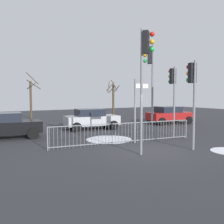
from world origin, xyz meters
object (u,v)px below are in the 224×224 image
Objects in this scene: traffic_light_foreground_right at (192,85)px; car_red_mid at (169,115)px; direction_sign_post at (136,107)px; bare_tree_left at (113,97)px; traffic_light_rear_left at (173,86)px; bare_tree_centre at (31,98)px; traffic_light_foreground_left at (150,71)px; car_silver_trailing at (91,119)px; car_black_far at (6,125)px; traffic_light_rear_right at (145,64)px.

traffic_light_foreground_right reaches higher than car_red_mid.
bare_tree_left is (7.63, 15.90, 0.30)m from direction_sign_post.
traffic_light_rear_left is 16.08m from bare_tree_centre.
traffic_light_foreground_left is 1.22× the size of bare_tree_left.
traffic_light_rear_left reaches higher than direction_sign_post.
car_silver_trailing is 10.34m from bare_tree_centre.
car_black_far is at bearing 149.58° from direction_sign_post.
car_black_far and car_silver_trailing have the same top height.
traffic_light_rear_right is at bearing 179.65° from traffic_light_foreground_right.
bare_tree_centre is at bearing 106.51° from direction_sign_post.
traffic_light_rear_left is at bearing 174.36° from traffic_light_rear_right.
car_red_mid is at bearing 57.13° from traffic_light_foreground_right.
car_black_far is at bearing -169.90° from car_red_mid.
traffic_light_rear_right is at bearing -51.57° from car_black_far.
car_silver_trailing is (5.80, 1.03, 0.00)m from car_black_far.
traffic_light_rear_right is 11.84m from car_red_mid.
car_silver_trailing is 12.77m from bare_tree_left.
bare_tree_left is at bearing 73.09° from direction_sign_post.
direction_sign_post is 17.64m from bare_tree_left.
car_red_mid is 0.94× the size of bare_tree_left.
car_red_mid is (5.91, 7.94, -2.18)m from traffic_light_foreground_right.
traffic_light_foreground_left is (-0.27, 2.72, 0.81)m from traffic_light_foreground_right.
traffic_light_foreground_right is 3.30m from traffic_light_rear_left.
traffic_light_rear_right is 1.00× the size of traffic_light_foreground_left.
car_black_far is 17.51m from bare_tree_left.
bare_tree_left is (6.52, 15.60, -1.62)m from traffic_light_foreground_left.
traffic_light_foreground_right is 18.49m from bare_tree_centre.
direction_sign_post is at bearing -85.08° from car_silver_trailing.
car_red_mid is at bearing -176.82° from traffic_light_rear_right.
bare_tree_centre is (3.59, 11.04, 1.37)m from car_black_far.
car_black_far is at bearing 91.61° from traffic_light_foreground_left.
bare_tree_centre is (-5.08, 15.23, -0.88)m from traffic_light_rear_left.
traffic_light_rear_left is at bearing -71.54° from bare_tree_centre.
traffic_light_rear_right reaches higher than direction_sign_post.
car_silver_trailing is at bearing 14.87° from car_black_far.
traffic_light_foreground_left is at bearing -78.07° from bare_tree_centre.
car_silver_trailing is (-7.22, 0.18, 0.00)m from car_red_mid.
bare_tree_left is at bearing 11.48° from traffic_light_foreground_left.
bare_tree_centre reaches higher than direction_sign_post.
bare_tree_centre reaches higher than car_red_mid.
traffic_light_foreground_left reaches higher than car_silver_trailing.
traffic_light_rear_right is at bearing -143.03° from traffic_light_rear_left.
traffic_light_foreground_left reaches higher than traffic_light_foreground_right.
direction_sign_post is 7.47m from car_black_far.
bare_tree_left reaches higher than car_black_far.
traffic_light_rear_right is at bearing -92.97° from car_silver_trailing.
direction_sign_post reaches higher than car_silver_trailing.
traffic_light_foreground_left reaches higher than bare_tree_centre.
direction_sign_post is (-1.38, 2.43, -1.11)m from traffic_light_foreground_right.
bare_tree_left is (13.37, 11.23, 1.37)m from car_black_far.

